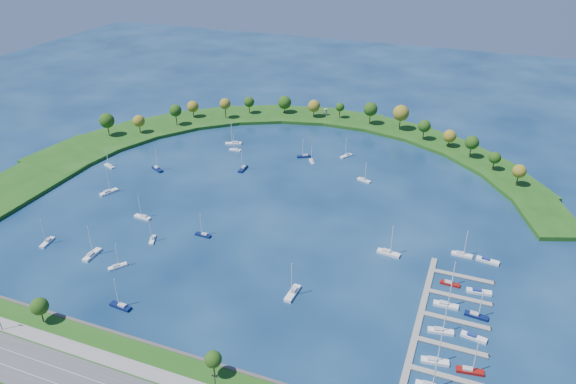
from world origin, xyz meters
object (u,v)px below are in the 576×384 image
(moored_boat_6, at_px, (293,292))
(moored_boat_15, at_px, (117,266))
(moored_boat_4, at_px, (312,161))
(docked_boat_4, at_px, (441,330))
(moored_boat_8, at_px, (121,305))
(moored_boat_12, at_px, (388,252))
(docked_boat_7, at_px, (476,315))
(moored_boat_13, at_px, (234,143))
(moored_boat_14, at_px, (109,192))
(moored_boat_3, at_px, (109,165))
(docked_boat_9, at_px, (479,291))
(moored_boat_5, at_px, (235,149))
(moored_boat_7, at_px, (203,234))
(docked_boat_8, at_px, (450,283))
(moored_boat_17, at_px, (92,254))
(docked_boat_6, at_px, (446,304))
(moored_boat_11, at_px, (364,180))
(moored_boat_18, at_px, (304,156))
(docked_boat_3, at_px, (470,370))
(moored_boat_2, at_px, (47,241))
(docked_boat_2, at_px, (435,360))
(dock_system, at_px, (440,330))
(moored_boat_9, at_px, (152,239))
(docked_boat_11, at_px, (487,260))
(harbor_tower, at_px, (325,112))
(docked_boat_5, at_px, (474,337))
(docked_boat_10, at_px, (462,254))
(moored_boat_1, at_px, (143,217))

(moored_boat_6, relative_size, moored_boat_15, 1.34)
(moored_boat_4, height_order, docked_boat_4, docked_boat_4)
(moored_boat_6, xyz_separation_m, docked_boat_4, (52.96, -0.55, -0.06))
(moored_boat_8, bearing_deg, moored_boat_12, -135.79)
(docked_boat_4, distance_m, docked_boat_7, 16.16)
(moored_boat_13, height_order, moored_boat_14, moored_boat_13)
(moored_boat_3, distance_m, moored_boat_13, 71.77)
(docked_boat_4, distance_m, docked_boat_9, 28.16)
(moored_boat_5, xyz_separation_m, docked_boat_4, (130.16, -109.82, 0.06))
(moored_boat_7, height_order, moored_boat_12, moored_boat_12)
(docked_boat_8, bearing_deg, docked_boat_7, -52.23)
(moored_boat_17, distance_m, docked_boat_6, 138.96)
(moored_boat_11, xyz_separation_m, moored_boat_18, (-38.82, 16.72, 0.02))
(moored_boat_8, distance_m, docked_boat_6, 115.17)
(moored_boat_15, height_order, moored_boat_17, moored_boat_17)
(docked_boat_3, distance_m, docked_boat_4, 17.80)
(moored_boat_2, distance_m, moored_boat_5, 119.45)
(moored_boat_12, relative_size, docked_boat_2, 1.10)
(dock_system, distance_m, docked_boat_4, 1.01)
(moored_boat_5, height_order, moored_boat_17, moored_boat_17)
(moored_boat_4, distance_m, moored_boat_9, 105.66)
(moored_boat_2, distance_m, docked_boat_11, 181.56)
(harbor_tower, bearing_deg, docked_boat_7, -57.15)
(moored_boat_15, bearing_deg, docked_boat_2, -56.87)
(docked_boat_9, bearing_deg, moored_boat_3, 161.28)
(moored_boat_15, relative_size, docked_boat_5, 1.26)
(moored_boat_13, bearing_deg, moored_boat_3, 22.34)
(moored_boat_8, relative_size, docked_boat_5, 1.43)
(docked_boat_6, bearing_deg, docked_boat_8, 87.85)
(docked_boat_7, xyz_separation_m, docked_boat_9, (-0.05, 13.86, -0.23))
(moored_boat_11, distance_m, docked_boat_10, 73.71)
(harbor_tower, bearing_deg, docked_boat_6, -59.48)
(moored_boat_9, distance_m, docked_boat_9, 132.24)
(moored_boat_5, height_order, moored_boat_9, moored_boat_5)
(docked_boat_2, height_order, docked_boat_11, docked_boat_2)
(docked_boat_9, bearing_deg, docked_boat_6, -138.32)
(moored_boat_13, bearing_deg, moored_boat_14, 44.24)
(moored_boat_3, relative_size, moored_boat_13, 0.77)
(docked_boat_8, bearing_deg, docked_boat_11, 61.68)
(harbor_tower, distance_m, moored_boat_1, 158.36)
(docked_boat_6, bearing_deg, docked_boat_7, -11.91)
(moored_boat_15, distance_m, docked_boat_10, 137.79)
(moored_boat_1, xyz_separation_m, moored_boat_17, (-1.79, -32.51, 0.05))
(moored_boat_8, bearing_deg, moored_boat_4, -94.73)
(moored_boat_9, height_order, moored_boat_14, moored_boat_14)
(docked_boat_7, bearing_deg, docked_boat_8, 130.87)
(moored_boat_2, xyz_separation_m, moored_boat_14, (-4.10, 45.93, 0.05))
(moored_boat_4, distance_m, docked_boat_2, 150.60)
(moored_boat_5, height_order, moored_boat_8, moored_boat_8)
(harbor_tower, bearing_deg, moored_boat_2, -108.89)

